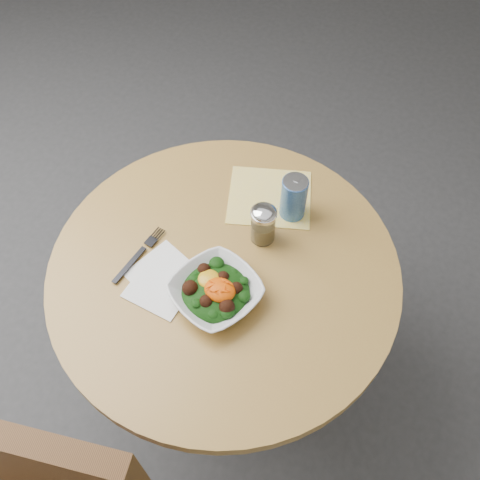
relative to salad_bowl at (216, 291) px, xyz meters
The scene contains 8 objects.
ground 0.78m from the salad_bowl, 102.45° to the left, with size 6.00×6.00×0.00m, color #313134.
table 0.24m from the salad_bowl, 102.45° to the left, with size 0.90×0.90×0.75m.
cloth_napkin 0.35m from the salad_bowl, 89.35° to the left, with size 0.23×0.21×0.00m, color yellow.
paper_napkins 0.15m from the salad_bowl, behind, with size 0.19×0.21×0.00m.
salad_bowl is the anchor object (origin of this frame).
fork 0.24m from the salad_bowl, behind, with size 0.05×0.20×0.00m.
spice_shaker 0.22m from the salad_bowl, 80.03° to the left, with size 0.07×0.07×0.12m.
beverage_can 0.33m from the salad_bowl, 75.98° to the left, with size 0.07×0.07×0.13m.
Camera 1 is at (0.32, -0.64, 1.91)m, focal length 40.00 mm.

